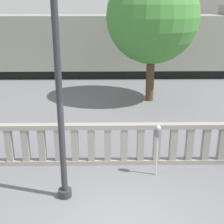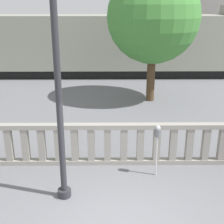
{
  "view_description": "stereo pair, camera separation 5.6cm",
  "coord_description": "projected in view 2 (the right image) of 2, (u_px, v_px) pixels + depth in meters",
  "views": [
    {
      "loc": [
        -0.24,
        -5.48,
        4.63
      ],
      "look_at": [
        -0.1,
        3.92,
        1.31
      ],
      "focal_mm": 50.0,
      "sensor_mm": 36.0,
      "label": 1
    },
    {
      "loc": [
        -0.18,
        -5.48,
        4.63
      ],
      "look_at": [
        -0.1,
        3.92,
        1.31
      ],
      "focal_mm": 50.0,
      "sensor_mm": 36.0,
      "label": 2
    }
  ],
  "objects": [
    {
      "name": "train_near",
      "position": [
        84.0,
        44.0,
        20.32
      ],
      "size": [
        24.55,
        3.03,
        4.46
      ],
      "color": "black",
      "rests_on": "ground"
    },
    {
      "name": "lamppost",
      "position": [
        58.0,
        85.0,
        6.92
      ],
      "size": [
        0.33,
        0.33,
        5.54
      ],
      "color": "#2D2D33",
      "rests_on": "ground"
    },
    {
      "name": "parking_meter",
      "position": [
        158.0,
        135.0,
        8.45
      ],
      "size": [
        0.17,
        0.17,
        1.51
      ],
      "color": "silver",
      "rests_on": "ground"
    },
    {
      "name": "balustrade",
      "position": [
        116.0,
        144.0,
        9.26
      ],
      "size": [
        12.15,
        0.24,
        1.29
      ],
      "color": "gray",
      "rests_on": "ground"
    },
    {
      "name": "tree_left",
      "position": [
        153.0,
        17.0,
        14.27
      ],
      "size": [
        4.27,
        4.27,
        6.13
      ],
      "color": "#4C3823",
      "rests_on": "ground"
    },
    {
      "name": "train_far",
      "position": [
        47.0,
        36.0,
        27.5
      ],
      "size": [
        26.49,
        2.88,
        3.99
      ],
      "color": "black",
      "rests_on": "ground"
    }
  ]
}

